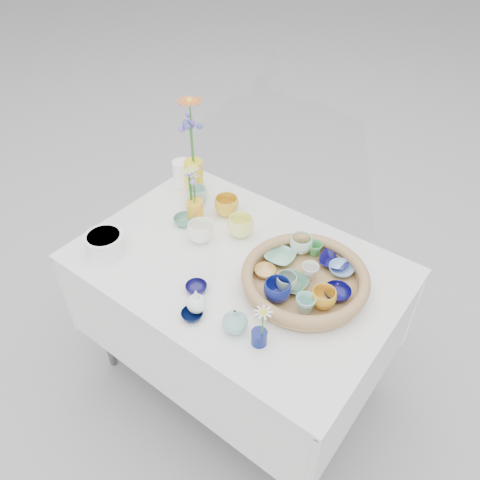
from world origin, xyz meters
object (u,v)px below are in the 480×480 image
Objects in this scene: display_table at (238,372)px; tall_vase_yellow at (194,177)px; wicker_tray at (305,279)px; bud_vase_seafoam at (235,320)px.

tall_vase_yellow is (-0.46, 0.27, 0.85)m from display_table.
wicker_tray is (0.28, 0.05, 0.80)m from display_table.
bud_vase_seafoam is at bearing -39.22° from tall_vase_yellow.
tall_vase_yellow is at bearing 149.61° from display_table.
wicker_tray is at bearing 10.12° from display_table.
display_table is 0.88m from bud_vase_seafoam.
display_table is at bearing -169.88° from wicker_tray.
wicker_tray is at bearing 75.12° from bud_vase_seafoam.
display_table is 13.59× the size of bud_vase_seafoam.
display_table is 1.00m from tall_vase_yellow.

